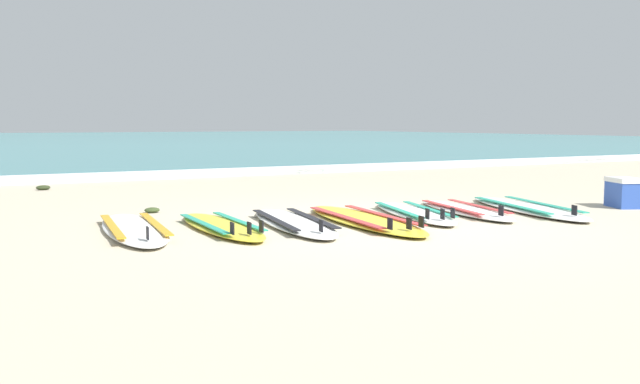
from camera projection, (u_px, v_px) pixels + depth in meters
name	position (u px, v px, depth m)	size (l,w,h in m)	color
ground_plane	(387.00, 225.00, 7.13)	(80.00, 80.00, 0.00)	#C1B599
sea	(32.00, 140.00, 39.34)	(80.00, 60.00, 0.10)	teal
wave_foam_strip	(183.00, 174.00, 13.46)	(80.00, 0.89, 0.11)	white
surfboard_0	(134.00, 228.00, 6.63)	(0.79, 2.32, 0.18)	white
surfboard_1	(221.00, 226.00, 6.79)	(0.56, 2.06, 0.18)	yellow
surfboard_2	(293.00, 222.00, 7.05)	(0.90, 2.30, 0.18)	white
surfboard_3	(363.00, 219.00, 7.25)	(0.86, 2.53, 0.18)	yellow
surfboard_4	(413.00, 213.00, 7.81)	(1.02, 2.14, 0.18)	white
surfboard_5	(465.00, 210.00, 8.05)	(0.90, 2.09, 0.18)	white
surfboard_6	(527.00, 208.00, 8.26)	(1.20, 2.53, 0.18)	white
cooler_box	(624.00, 192.00, 8.56)	(0.47, 0.54, 0.38)	#2D51B2
seaweed_clump_near_shoreline	(152.00, 210.00, 8.06)	(0.18, 0.15, 0.06)	#384723
seaweed_clump_mid_sand	(43.00, 188.00, 10.80)	(0.22, 0.17, 0.08)	#2D381E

